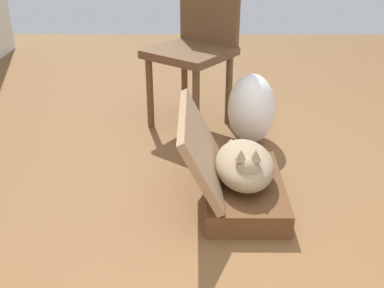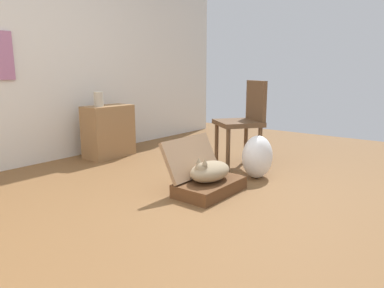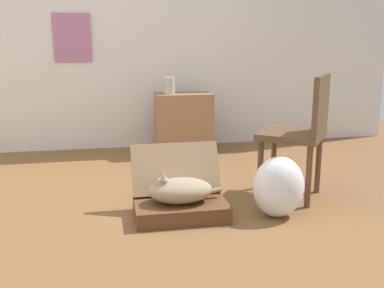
% 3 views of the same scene
% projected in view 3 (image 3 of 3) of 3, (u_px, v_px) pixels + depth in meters
% --- Properties ---
extents(ground_plane, '(7.68, 7.68, 0.00)m').
position_uv_depth(ground_plane, '(136.00, 224.00, 3.07)').
color(ground_plane, brown).
rests_on(ground_plane, ground).
extents(wall_back, '(6.40, 0.15, 2.60)m').
position_uv_depth(wall_back, '(117.00, 29.00, 4.92)').
color(wall_back, silver).
rests_on(wall_back, ground).
extents(suitcase_base, '(0.64, 0.38, 0.11)m').
position_uv_depth(suitcase_base, '(181.00, 210.00, 3.16)').
color(suitcase_base, brown).
rests_on(suitcase_base, ground).
extents(suitcase_lid, '(0.64, 0.20, 0.36)m').
position_uv_depth(suitcase_lid, '(176.00, 169.00, 3.31)').
color(suitcase_lid, '#9B7756').
rests_on(suitcase_lid, suitcase_base).
extents(cat, '(0.52, 0.28, 0.23)m').
position_uv_depth(cat, '(179.00, 190.00, 3.13)').
color(cat, '#998466').
rests_on(cat, suitcase_base).
extents(plastic_bag_white, '(0.36, 0.28, 0.43)m').
position_uv_depth(plastic_bag_white, '(279.00, 187.00, 3.15)').
color(plastic_bag_white, white).
rests_on(plastic_bag_white, ground).
extents(side_table, '(0.60, 0.33, 0.64)m').
position_uv_depth(side_table, '(183.00, 123.00, 4.88)').
color(side_table, olive).
rests_on(side_table, ground).
extents(vase_tall, '(0.11, 0.11, 0.17)m').
position_uv_depth(vase_tall, '(170.00, 86.00, 4.73)').
color(vase_tall, '#B7AD99').
rests_on(vase_tall, side_table).
extents(chair, '(0.64, 0.64, 0.95)m').
position_uv_depth(chair, '(301.00, 130.00, 3.45)').
color(chair, brown).
rests_on(chair, ground).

